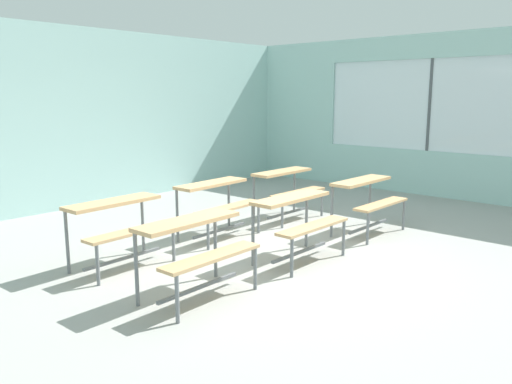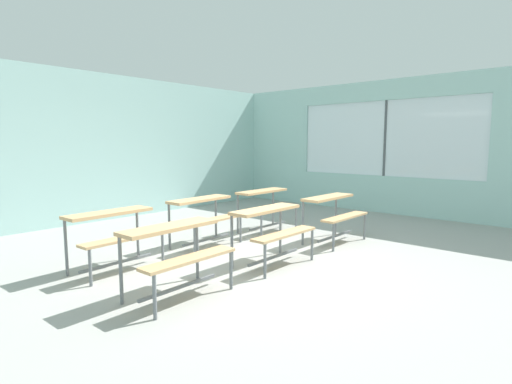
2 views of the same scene
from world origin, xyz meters
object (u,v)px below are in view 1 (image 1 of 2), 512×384
(desk_bench_r1c0, at_px, (120,218))
(desk_bench_r1c1, at_px, (218,196))
(desk_bench_r0c1, at_px, (298,213))
(desk_bench_r1c2, at_px, (288,183))
(desk_bench_r0c2, at_px, (368,193))
(desk_bench_r0c0, at_px, (196,240))

(desk_bench_r1c0, relative_size, desk_bench_r1c1, 0.99)
(desk_bench_r1c1, bearing_deg, desk_bench_r0c1, -95.37)
(desk_bench_r1c0, bearing_deg, desk_bench_r1c1, 0.21)
(desk_bench_r0c1, xyz_separation_m, desk_bench_r1c2, (1.51, 1.34, 0.00))
(desk_bench_r0c2, distance_m, desk_bench_r1c0, 3.35)
(desk_bench_r0c0, bearing_deg, desk_bench_r1c2, 22.04)
(desk_bench_r0c0, xyz_separation_m, desk_bench_r1c1, (1.58, 1.34, 0.00))
(desk_bench_r1c0, xyz_separation_m, desk_bench_r1c2, (3.00, 0.02, 0.00))
(desk_bench_r0c2, bearing_deg, desk_bench_r1c2, 93.61)
(desk_bench_r1c2, bearing_deg, desk_bench_r1c1, 178.04)
(desk_bench_r0c2, relative_size, desk_bench_r1c2, 1.00)
(desk_bench_r0c1, bearing_deg, desk_bench_r0c0, 178.32)
(desk_bench_r1c0, bearing_deg, desk_bench_r0c0, -93.08)
(desk_bench_r0c0, relative_size, desk_bench_r1c1, 0.98)
(desk_bench_r1c0, bearing_deg, desk_bench_r0c1, -43.71)
(desk_bench_r0c1, relative_size, desk_bench_r1c0, 0.98)
(desk_bench_r0c1, height_order, desk_bench_r0c2, same)
(desk_bench_r0c2, relative_size, desk_bench_r1c0, 0.98)
(desk_bench_r1c0, relative_size, desk_bench_r1c2, 1.02)
(desk_bench_r1c2, bearing_deg, desk_bench_r0c1, -138.36)
(desk_bench_r0c0, xyz_separation_m, desk_bench_r0c1, (1.52, -0.05, 0.00))
(desk_bench_r0c2, bearing_deg, desk_bench_r0c0, 179.49)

